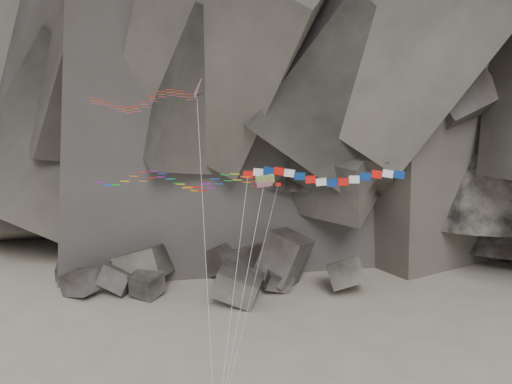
% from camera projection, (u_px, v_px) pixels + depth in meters
% --- Properties ---
extents(headland, '(110.00, 70.00, 84.00)m').
position_uv_depth(headland, '(308.00, 18.00, 108.27)').
color(headland, '#5C544B').
rests_on(headland, ground).
extents(boulder_field, '(48.47, 18.13, 9.29)m').
position_uv_depth(boulder_field, '(213.00, 273.00, 82.96)').
color(boulder_field, '#47423F').
rests_on(boulder_field, ground).
extents(delta_kite, '(11.62, 5.43, 27.87)m').
position_uv_depth(delta_kite, '(137.00, 100.00, 45.16)').
color(delta_kite, red).
rests_on(delta_kite, ground).
extents(banner_kite, '(13.87, 5.86, 20.86)m').
position_uv_depth(banner_kite, '(321.00, 177.00, 44.53)').
color(banner_kite, red).
rests_on(banner_kite, ground).
extents(parafoil_kite, '(15.53, 4.79, 20.47)m').
position_uv_depth(parafoil_kite, '(172.00, 180.00, 45.67)').
color(parafoil_kite, '#DFFE0E').
rests_on(parafoil_kite, ground).
extents(pennant_kite, '(3.98, 8.21, 19.13)m').
position_uv_depth(pennant_kite, '(262.00, 249.00, 47.15)').
color(pennant_kite, red).
rests_on(pennant_kite, ground).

